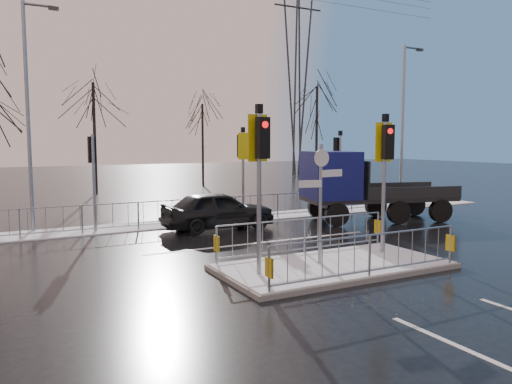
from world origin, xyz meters
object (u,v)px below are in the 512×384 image
traffic_island (333,254)px  flatbed_truck (350,184)px  car_far_lane (218,210)px  street_lamp_right (404,119)px  street_lamp_left (30,108)px

traffic_island → flatbed_truck: (5.20, 5.86, 1.14)m
car_far_lane → street_lamp_right: street_lamp_right is taller
flatbed_truck → street_lamp_right: street_lamp_right is taller
street_lamp_left → car_far_lane: bearing=-23.9°
car_far_lane → flatbed_truck: size_ratio=0.65×
car_far_lane → street_lamp_left: street_lamp_left is taller
flatbed_truck → street_lamp_left: street_lamp_left is taller
street_lamp_right → car_far_lane: bearing=-171.0°
street_lamp_left → street_lamp_right: bearing=-3.4°
street_lamp_left → flatbed_truck: bearing=-17.4°
car_far_lane → flatbed_truck: bearing=-99.3°
traffic_island → car_far_lane: size_ratio=1.41×
car_far_lane → street_lamp_left: size_ratio=0.52×
street_lamp_right → street_lamp_left: (-17.00, 1.00, 0.10)m
traffic_island → car_far_lane: bearing=92.4°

